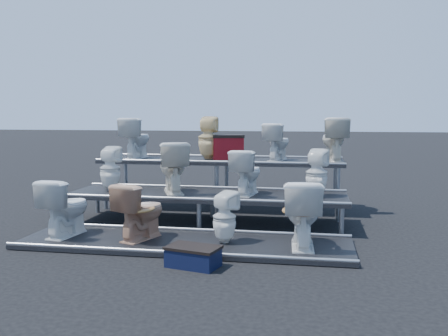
% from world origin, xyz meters
% --- Properties ---
extents(ground, '(80.00, 80.00, 0.00)m').
position_xyz_m(ground, '(0.00, 0.00, 0.00)').
color(ground, black).
rests_on(ground, ground).
extents(tier_front, '(4.20, 1.20, 0.06)m').
position_xyz_m(tier_front, '(0.00, -1.30, 0.03)').
color(tier_front, black).
rests_on(tier_front, ground).
extents(tier_mid, '(4.20, 1.20, 0.46)m').
position_xyz_m(tier_mid, '(0.00, 0.00, 0.23)').
color(tier_mid, black).
rests_on(tier_mid, ground).
extents(tier_back, '(4.20, 1.20, 0.86)m').
position_xyz_m(tier_back, '(0.00, 1.30, 0.43)').
color(tier_back, black).
rests_on(tier_back, ground).
extents(toilet_0, '(0.53, 0.80, 0.76)m').
position_xyz_m(toilet_0, '(-1.61, -1.30, 0.44)').
color(toilet_0, white).
rests_on(toilet_0, tier_front).
extents(toilet_1, '(0.63, 0.82, 0.73)m').
position_xyz_m(toilet_1, '(-0.58, -1.30, 0.43)').
color(toilet_1, tan).
rests_on(toilet_1, tier_front).
extents(toilet_2, '(0.39, 0.39, 0.65)m').
position_xyz_m(toilet_2, '(0.52, -1.30, 0.38)').
color(toilet_2, white).
rests_on(toilet_2, tier_front).
extents(toilet_3, '(0.50, 0.83, 0.82)m').
position_xyz_m(toilet_3, '(1.47, -1.30, 0.47)').
color(toilet_3, white).
rests_on(toilet_3, tier_front).
extents(toilet_4, '(0.31, 0.32, 0.70)m').
position_xyz_m(toilet_4, '(-1.53, 0.00, 0.81)').
color(toilet_4, white).
rests_on(toilet_4, tier_mid).
extents(toilet_5, '(0.70, 0.88, 0.78)m').
position_xyz_m(toilet_5, '(-0.52, 0.00, 0.85)').
color(toilet_5, silver).
rests_on(toilet_5, tier_mid).
extents(toilet_6, '(0.48, 0.72, 0.68)m').
position_xyz_m(toilet_6, '(0.62, 0.00, 0.80)').
color(toilet_6, white).
rests_on(toilet_6, tier_mid).
extents(toilet_7, '(0.38, 0.39, 0.70)m').
position_xyz_m(toilet_7, '(1.64, 0.00, 0.81)').
color(toilet_7, white).
rests_on(toilet_7, tier_mid).
extents(toilet_8, '(0.45, 0.74, 0.73)m').
position_xyz_m(toilet_8, '(-1.58, 1.30, 1.22)').
color(toilet_8, white).
rests_on(toilet_8, tier_back).
extents(toilet_9, '(0.34, 0.35, 0.76)m').
position_xyz_m(toilet_9, '(-0.25, 1.30, 1.24)').
color(toilet_9, beige).
rests_on(toilet_9, tier_back).
extents(toilet_10, '(0.51, 0.70, 0.64)m').
position_xyz_m(toilet_10, '(0.97, 1.30, 1.18)').
color(toilet_10, white).
rests_on(toilet_10, tier_back).
extents(toilet_11, '(0.51, 0.78, 0.74)m').
position_xyz_m(toilet_11, '(1.92, 1.30, 1.23)').
color(toilet_11, silver).
rests_on(toilet_11, tier_back).
extents(red_crate, '(0.62, 0.55, 0.38)m').
position_xyz_m(red_crate, '(0.08, 1.43, 1.05)').
color(red_crate, maroon).
rests_on(red_crate, tier_back).
extents(step_stool, '(0.61, 0.45, 0.20)m').
position_xyz_m(step_stool, '(0.32, -2.13, 0.10)').
color(step_stool, black).
rests_on(step_stool, ground).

